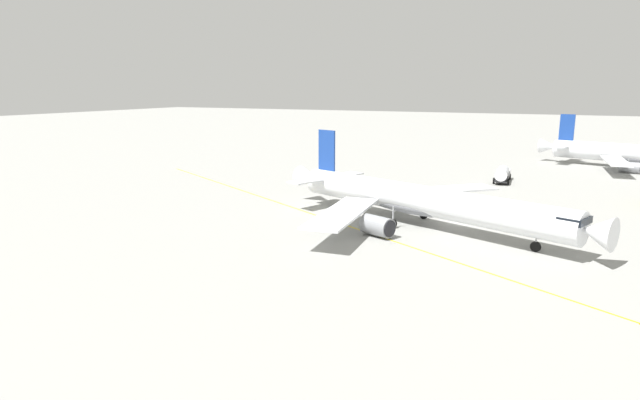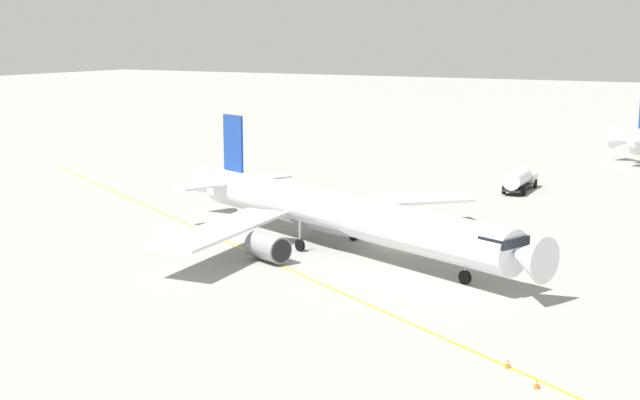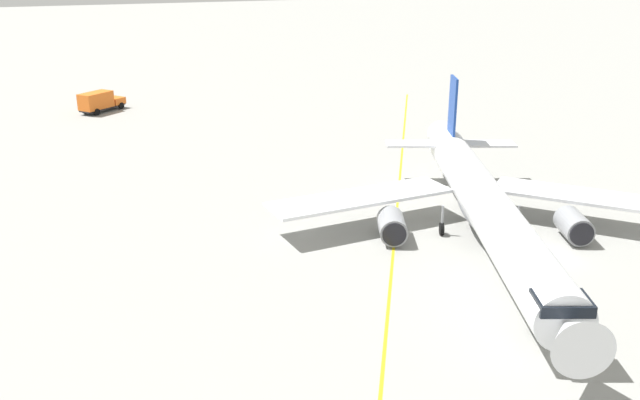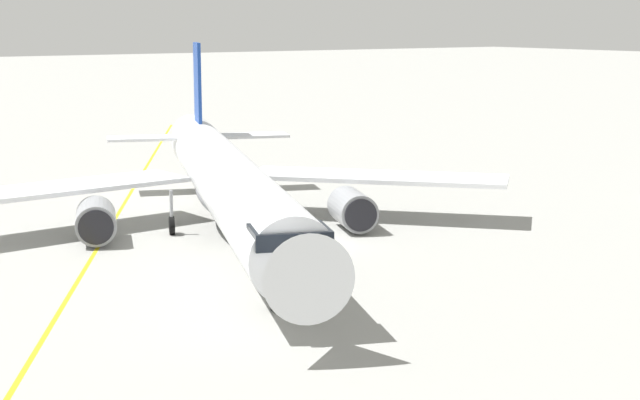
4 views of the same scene
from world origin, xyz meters
TOP-DOWN VIEW (x-y plane):
  - ground_plane at (0.00, 0.00)m, footprint 600.00×600.00m
  - airliner_main at (-4.70, -3.32)m, footprint 42.85×34.60m
  - taxiway_centreline at (-8.73, -9.46)m, footprint 109.58×60.15m

SIDE VIEW (x-z plane):
  - ground_plane at x=0.00m, z-range 0.00..0.00m
  - taxiway_centreline at x=-8.73m, z-range 0.00..0.01m
  - airliner_main at x=-4.70m, z-range -2.38..8.61m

